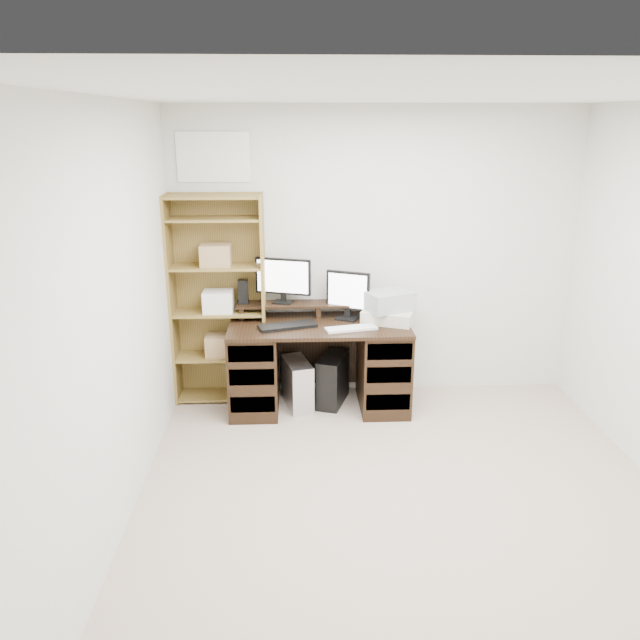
{
  "coord_description": "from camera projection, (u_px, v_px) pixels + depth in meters",
  "views": [
    {
      "loc": [
        -0.7,
        -3.29,
        2.38
      ],
      "look_at": [
        -0.5,
        1.43,
        0.85
      ],
      "focal_mm": 35.0,
      "sensor_mm": 36.0,
      "label": 1
    }
  ],
  "objects": [
    {
      "name": "monitor_wide",
      "position": [
        283.0,
        278.0,
        5.31
      ],
      "size": [
        0.47,
        0.19,
        0.39
      ],
      "rotation": [
        0.0,
        0.0,
        -0.3
      ],
      "color": "black",
      "rests_on": "riser_shelf"
    },
    {
      "name": "keyboard_black",
      "position": [
        288.0,
        326.0,
        5.1
      ],
      "size": [
        0.5,
        0.29,
        0.03
      ],
      "primitive_type": "cube",
      "rotation": [
        0.0,
        0.0,
        0.3
      ],
      "color": "black",
      "rests_on": "desk"
    },
    {
      "name": "basket",
      "position": [
        389.0,
        301.0,
        5.19
      ],
      "size": [
        0.45,
        0.39,
        0.16
      ],
      "primitive_type": "cube",
      "rotation": [
        0.0,
        0.0,
        0.4
      ],
      "color": "#91969A",
      "rests_on": "printer"
    },
    {
      "name": "printer",
      "position": [
        389.0,
        316.0,
        5.24
      ],
      "size": [
        0.5,
        0.44,
        0.1
      ],
      "primitive_type": "cube",
      "rotation": [
        0.0,
        0.0,
        -0.37
      ],
      "color": "#BDB8A5",
      "rests_on": "desk"
    },
    {
      "name": "desk",
      "position": [
        319.0,
        364.0,
        5.31
      ],
      "size": [
        1.5,
        0.7,
        0.75
      ],
      "color": "black",
      "rests_on": "ground"
    },
    {
      "name": "tower_black",
      "position": [
        333.0,
        379.0,
        5.42
      ],
      "size": [
        0.31,
        0.47,
        0.43
      ],
      "rotation": [
        0.0,
        0.0,
        -0.32
      ],
      "color": "black",
      "rests_on": "ground"
    },
    {
      "name": "monitor_small",
      "position": [
        348.0,
        293.0,
        5.26
      ],
      "size": [
        0.36,
        0.21,
        0.41
      ],
      "rotation": [
        0.0,
        0.0,
        -0.41
      ],
      "color": "black",
      "rests_on": "desk"
    },
    {
      "name": "tower_silver",
      "position": [
        297.0,
        383.0,
        5.36
      ],
      "size": [
        0.28,
        0.45,
        0.42
      ],
      "primitive_type": "cube",
      "rotation": [
        0.0,
        0.0,
        0.26
      ],
      "color": "silver",
      "rests_on": "ground"
    },
    {
      "name": "room",
      "position": [
        419.0,
        329.0,
        3.51
      ],
      "size": [
        3.54,
        4.04,
        2.54
      ],
      "color": "tan",
      "rests_on": "ground"
    },
    {
      "name": "riser_shelf",
      "position": [
        318.0,
        306.0,
        5.37
      ],
      "size": [
        1.4,
        0.22,
        0.12
      ],
      "color": "black",
      "rests_on": "desk"
    },
    {
      "name": "keyboard_white",
      "position": [
        351.0,
        328.0,
        5.05
      ],
      "size": [
        0.44,
        0.22,
        0.02
      ],
      "primitive_type": "cube",
      "rotation": [
        0.0,
        0.0,
        0.23
      ],
      "color": "silver",
      "rests_on": "desk"
    },
    {
      "name": "mouse",
      "position": [
        397.0,
        325.0,
        5.12
      ],
      "size": [
        0.1,
        0.09,
        0.03
      ],
      "primitive_type": "ellipsoid",
      "rotation": [
        0.0,
        0.0,
        -0.44
      ],
      "color": "silver",
      "rests_on": "desk"
    },
    {
      "name": "bookshelf",
      "position": [
        219.0,
        298.0,
        5.32
      ],
      "size": [
        0.8,
        0.3,
        1.8
      ],
      "color": "olive",
      "rests_on": "ground"
    },
    {
      "name": "speaker",
      "position": [
        243.0,
        292.0,
        5.31
      ],
      "size": [
        0.08,
        0.08,
        0.21
      ],
      "primitive_type": "cube",
      "rotation": [
        0.0,
        0.0,
        -0.0
      ],
      "color": "black",
      "rests_on": "riser_shelf"
    }
  ]
}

